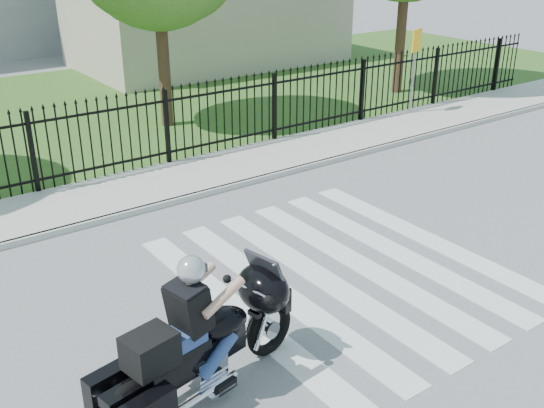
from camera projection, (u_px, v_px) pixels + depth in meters
ground at (342, 271)px, 10.27m from camera, size 120.00×120.00×0.00m
crosswalk at (342, 271)px, 10.26m from camera, size 5.00×5.50×0.01m
sidewalk at (191, 177)px, 13.96m from camera, size 40.00×2.00×0.12m
curb at (214, 191)px, 13.22m from camera, size 40.00×0.12×0.12m
grass_strip at (77, 110)px, 19.18m from camera, size 40.00×12.00×0.02m
iron_fence at (167, 129)px, 14.36m from camera, size 26.00×0.04×1.80m
building_low at (208, 18)px, 25.20m from camera, size 10.00×6.00×3.50m
motorcycle_rider at (199, 340)px, 7.24m from camera, size 2.89×1.32×1.93m
traffic_sign at (415, 54)px, 17.83m from camera, size 0.51×0.20×2.38m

